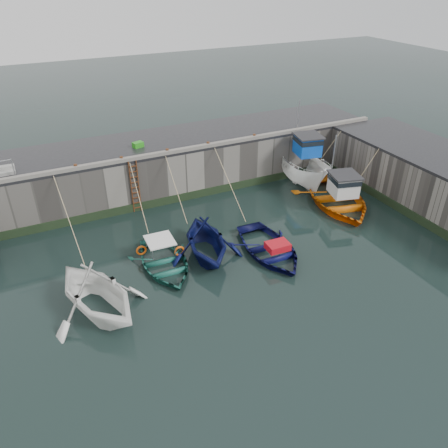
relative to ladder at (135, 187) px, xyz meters
name	(u,v)px	position (x,y,z in m)	size (l,w,h in m)	color
ground	(246,301)	(2.00, -9.91, -1.59)	(120.00, 120.00, 0.00)	black
quay_back	(154,166)	(2.00, 2.59, -0.09)	(30.00, 5.00, 3.00)	slate
quay_right	(444,185)	(16.50, -7.41, -0.09)	(5.00, 15.00, 3.00)	slate
road_back	(152,143)	(2.00, 2.59, 1.49)	(30.00, 5.00, 0.16)	black
kerb_back	(165,153)	(2.00, 0.24, 1.67)	(30.00, 0.30, 0.20)	slate
algae_back	(169,200)	(2.00, 0.05, -1.34)	(30.00, 0.08, 0.50)	black
algae_right	(407,212)	(13.96, -7.41, -1.34)	(0.08, 15.00, 0.50)	black
ladder	(135,187)	(0.00, 0.00, 0.00)	(0.51, 0.08, 3.20)	#3F1E0F
boat_near_white	(99,311)	(-3.94, -7.78, -1.59)	(4.36, 5.06, 2.66)	white
boat_near_white_rope	(78,249)	(-3.94, -2.60, -1.59)	(0.04, 5.97, 3.10)	tan
boat_near_blue	(165,266)	(-0.38, -5.94, -1.59)	(3.25, 4.55, 0.94)	#185549
boat_near_blue_rope	(140,226)	(-0.38, -1.68, -1.59)	(0.04, 4.38, 3.10)	tan
boat_near_blacktrim	(206,255)	(1.82, -5.96, -1.59)	(3.90, 4.52, 2.38)	#0B1146
boat_near_blacktrim_rope	(176,217)	(1.82, -1.69, -1.59)	(0.04, 4.40, 3.10)	tan
boat_near_navy	(269,253)	(4.79, -7.15, -1.59)	(3.53, 4.95, 1.02)	#0A0C41
boat_near_navy_rope	(227,211)	(4.79, -2.28, -1.59)	(0.04, 5.40, 3.10)	tan
boat_far_white	(302,167)	(11.10, -0.74, -0.54)	(3.69, 6.84, 5.50)	white
boat_far_orange	(337,198)	(11.20, -4.46, -1.17)	(6.03, 7.33, 4.32)	orange
fish_crate	(138,145)	(0.95, 2.05, 1.73)	(0.60, 0.41, 0.31)	#258E19
bollard_a	(76,167)	(-3.00, 0.34, 1.71)	(0.18, 0.18, 0.28)	#3F1E0F
bollard_b	(122,159)	(-0.50, 0.34, 1.71)	(0.18, 0.18, 0.28)	#3F1E0F
bollard_c	(167,151)	(2.20, 0.34, 1.71)	(0.18, 0.18, 0.28)	#3F1E0F
bollard_d	(208,144)	(4.80, 0.34, 1.71)	(0.18, 0.18, 0.28)	#3F1E0F
bollard_e	(254,136)	(8.00, 0.34, 1.71)	(0.18, 0.18, 0.28)	#3F1E0F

